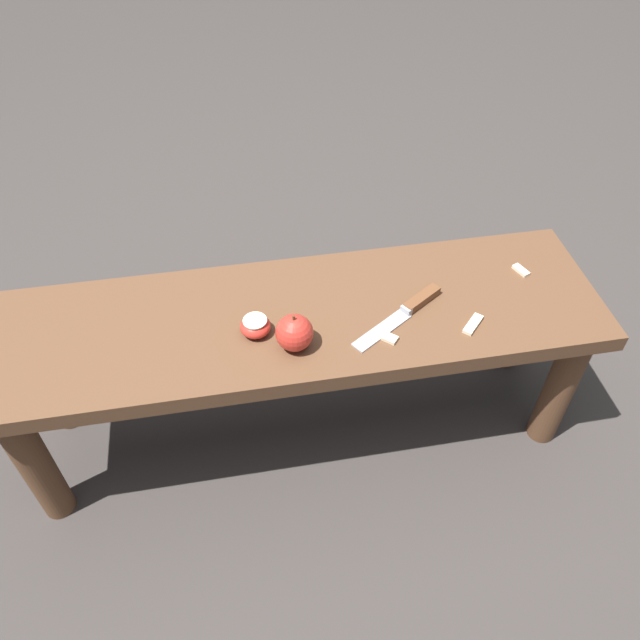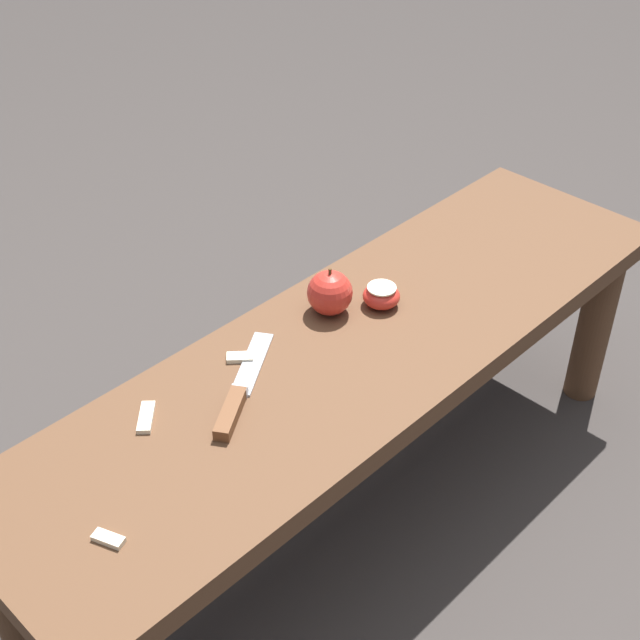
# 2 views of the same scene
# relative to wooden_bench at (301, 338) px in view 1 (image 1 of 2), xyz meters

# --- Properties ---
(ground_plane) EXTENTS (8.00, 8.00, 0.00)m
(ground_plane) POSITION_rel_wooden_bench_xyz_m (0.00, 0.00, -0.34)
(ground_plane) COLOR #383330
(wooden_bench) EXTENTS (1.34, 0.38, 0.42)m
(wooden_bench) POSITION_rel_wooden_bench_xyz_m (0.00, 0.00, 0.00)
(wooden_bench) COLOR brown
(wooden_bench) RESTS_ON ground_plane
(knife) EXTENTS (0.23, 0.16, 0.02)m
(knife) POSITION_rel_wooden_bench_xyz_m (-0.24, 0.03, 0.08)
(knife) COLOR #9EA0A5
(knife) RESTS_ON wooden_bench
(apple_whole) EXTENTS (0.08, 0.08, 0.09)m
(apple_whole) POSITION_rel_wooden_bench_xyz_m (0.02, 0.09, 0.12)
(apple_whole) COLOR red
(apple_whole) RESTS_ON wooden_bench
(apple_cut) EXTENTS (0.06, 0.06, 0.04)m
(apple_cut) POSITION_rel_wooden_bench_xyz_m (0.10, 0.04, 0.10)
(apple_cut) COLOR red
(apple_cut) RESTS_ON wooden_bench
(apple_slice_near_knife) EXTENTS (0.03, 0.05, 0.01)m
(apple_slice_near_knife) POSITION_rel_wooden_bench_xyz_m (-0.53, -0.05, 0.08)
(apple_slice_near_knife) COLOR beige
(apple_slice_near_knife) RESTS_ON wooden_bench
(apple_slice_center) EXTENTS (0.06, 0.06, 0.01)m
(apple_slice_center) POSITION_rel_wooden_bench_xyz_m (-0.36, 0.10, 0.08)
(apple_slice_center) COLOR beige
(apple_slice_center) RESTS_ON wooden_bench
(apple_slice_near_bowl) EXTENTS (0.05, 0.04, 0.01)m
(apple_slice_near_bowl) POSITION_rel_wooden_bench_xyz_m (-0.17, 0.10, 0.08)
(apple_slice_near_bowl) COLOR beige
(apple_slice_near_bowl) RESTS_ON wooden_bench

